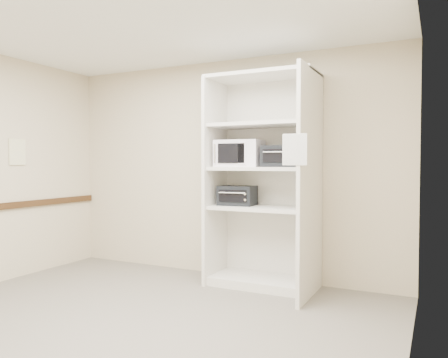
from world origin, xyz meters
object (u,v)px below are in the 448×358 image
at_px(shelving_unit, 266,188).
at_px(toaster_oven_lower, 237,195).
at_px(microwave, 240,154).
at_px(toaster_oven_upper, 282,156).

relative_size(shelving_unit, toaster_oven_lower, 5.92).
xyz_separation_m(microwave, toaster_oven_upper, (0.51, 0.01, -0.04)).
relative_size(microwave, toaster_oven_upper, 1.24).
xyz_separation_m(toaster_oven_upper, toaster_oven_lower, (-0.53, -0.04, -0.46)).
relative_size(shelving_unit, toaster_oven_upper, 5.79).
height_order(shelving_unit, toaster_oven_lower, shelving_unit).
distance_m(microwave, toaster_oven_lower, 0.49).
bearing_deg(toaster_oven_lower, shelving_unit, -3.49).
relative_size(toaster_oven_upper, toaster_oven_lower, 1.02).
height_order(shelving_unit, toaster_oven_upper, shelving_unit).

